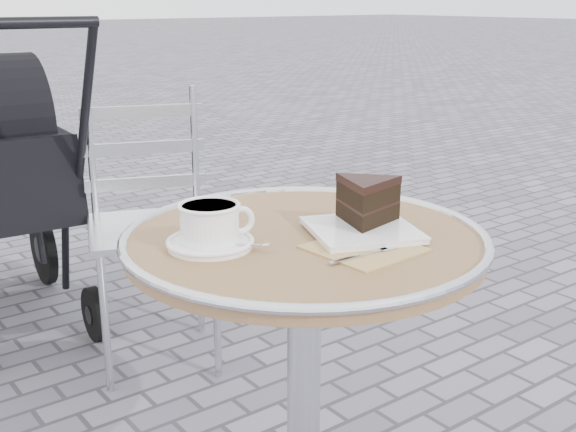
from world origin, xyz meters
TOP-DOWN VIEW (x-y plane):
  - cafe_table at (0.00, 0.00)m, footprint 0.72×0.72m
  - cappuccino_set at (-0.18, 0.05)m, footprint 0.16×0.17m
  - cake_plate_set at (0.11, -0.05)m, footprint 0.31×0.29m
  - bistro_chair at (0.18, 1.07)m, footprint 0.52×0.52m

SIDE VIEW (x-z plane):
  - bistro_chair at x=0.18m, z-range 0.11..1.00m
  - cafe_table at x=0.00m, z-range 0.20..0.94m
  - cappuccino_set at x=-0.18m, z-range 0.73..0.81m
  - cake_plate_set at x=0.11m, z-range 0.73..0.83m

